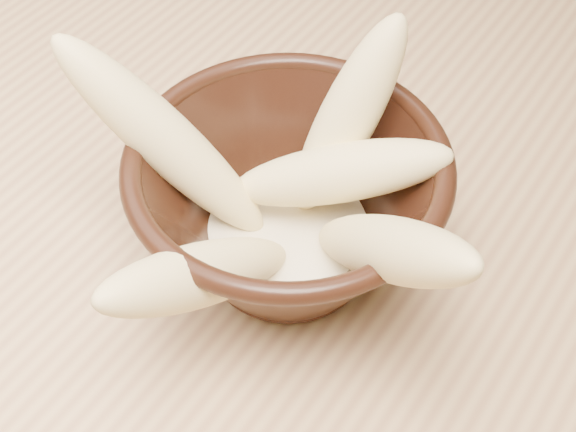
# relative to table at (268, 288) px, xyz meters

# --- Properties ---
(table) EXTENTS (1.20, 0.80, 0.75)m
(table) POSITION_rel_table_xyz_m (0.00, 0.00, 0.00)
(table) COLOR tan
(table) RESTS_ON ground
(bowl) EXTENTS (0.19, 0.19, 0.10)m
(bowl) POSITION_rel_table_xyz_m (0.03, -0.02, 0.14)
(bowl) COLOR black
(bowl) RESTS_ON table
(milk_puddle) EXTENTS (0.11, 0.11, 0.01)m
(milk_puddle) POSITION_rel_table_xyz_m (0.03, -0.02, 0.11)
(milk_puddle) COLOR beige
(milk_puddle) RESTS_ON bowl
(banana_upright) EXTENTS (0.07, 0.10, 0.14)m
(banana_upright) POSITION_rel_table_xyz_m (0.04, 0.03, 0.18)
(banana_upright) COLOR #F9E593
(banana_upright) RESTS_ON bowl
(banana_left) EXTENTS (0.15, 0.07, 0.14)m
(banana_left) POSITION_rel_table_xyz_m (-0.04, -0.05, 0.18)
(banana_left) COLOR #F9E593
(banana_left) RESTS_ON bowl
(banana_right) EXTENTS (0.15, 0.10, 0.14)m
(banana_right) POSITION_rel_table_xyz_m (0.11, -0.04, 0.17)
(banana_right) COLOR #F9E593
(banana_right) RESTS_ON bowl
(banana_across) EXTENTS (0.14, 0.09, 0.08)m
(banana_across) POSITION_rel_table_xyz_m (0.05, 0.00, 0.16)
(banana_across) COLOR #F9E593
(banana_across) RESTS_ON bowl
(banana_front) EXTENTS (0.06, 0.15, 0.11)m
(banana_front) POSITION_rel_table_xyz_m (0.03, -0.10, 0.16)
(banana_front) COLOR #F9E593
(banana_front) RESTS_ON bowl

